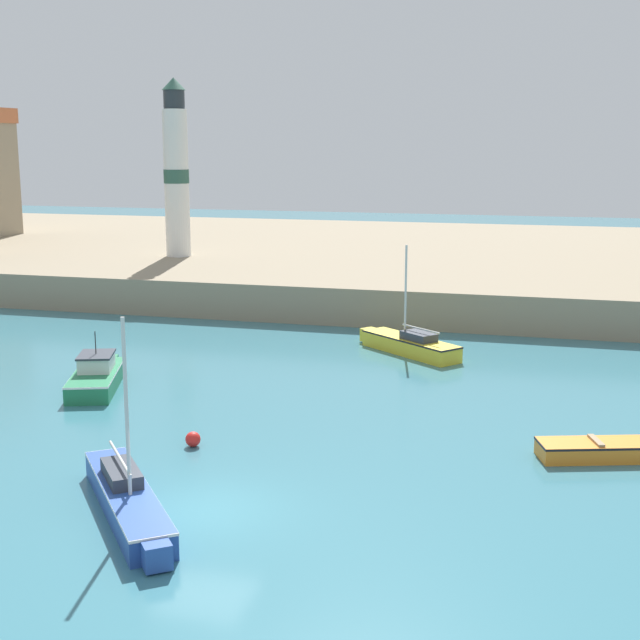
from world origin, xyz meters
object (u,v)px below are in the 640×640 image
object	(u,v)px
mooring_buoy	(193,439)
lighthouse	(176,171)
dinghy_orange_2	(599,449)
sailboat_yellow_0	(409,344)
motorboat_green_4	(97,375)
sailboat_blue_1	(127,498)

from	to	relation	value
mooring_buoy	lighthouse	distance (m)	33.74
dinghy_orange_2	mooring_buoy	distance (m)	12.71
dinghy_orange_2	sailboat_yellow_0	bearing A→B (deg)	123.11
motorboat_green_4	lighthouse	bearing A→B (deg)	106.66
motorboat_green_4	mooring_buoy	bearing A→B (deg)	-40.43
sailboat_yellow_0	sailboat_blue_1	xyz separation A→B (m)	(-4.11, -19.80, -0.01)
sailboat_blue_1	motorboat_green_4	world-z (taller)	sailboat_blue_1
mooring_buoy	lighthouse	bearing A→B (deg)	114.70
mooring_buoy	motorboat_green_4	bearing A→B (deg)	139.57
dinghy_orange_2	lighthouse	size ratio (longest dim) A/B	0.36
sailboat_blue_1	dinghy_orange_2	xyz separation A→B (m)	(12.07, 7.60, -0.15)
motorboat_green_4	lighthouse	world-z (taller)	lighthouse
dinghy_orange_2	lighthouse	world-z (taller)	lighthouse
sailboat_yellow_0	mooring_buoy	world-z (taller)	sailboat_yellow_0
mooring_buoy	dinghy_orange_2	bearing A→B (deg)	10.21
sailboat_yellow_0	mooring_buoy	bearing A→B (deg)	-107.48
sailboat_yellow_0	lighthouse	distance (m)	25.01
sailboat_yellow_0	sailboat_blue_1	size ratio (longest dim) A/B	0.89
motorboat_green_4	dinghy_orange_2	bearing A→B (deg)	-9.68
sailboat_yellow_0	motorboat_green_4	bearing A→B (deg)	-140.79
sailboat_blue_1	dinghy_orange_2	world-z (taller)	sailboat_blue_1
sailboat_yellow_0	dinghy_orange_2	world-z (taller)	sailboat_yellow_0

